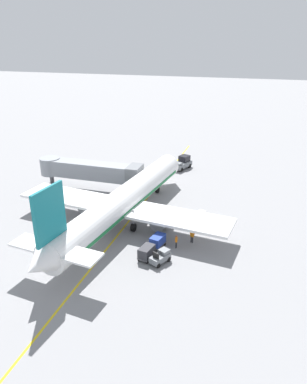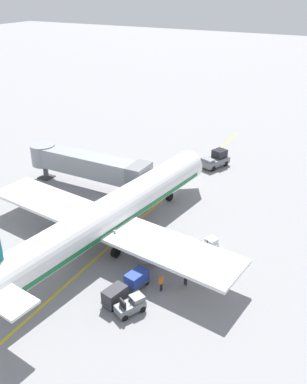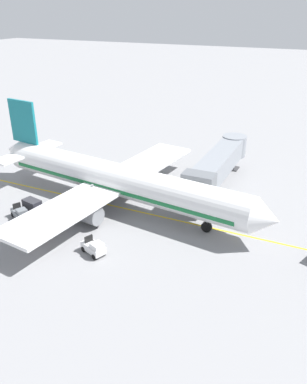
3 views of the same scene
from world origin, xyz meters
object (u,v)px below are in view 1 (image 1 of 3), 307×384
Objects in this scene: baggage_tug_trailing at (199,217)px; baggage_cart_front at (158,241)px; jet_bridge at (89,170)px; baggage_cart_second_in_train at (147,252)px; baggage_tug_lead at (161,257)px; ground_crew_wing_walker at (192,236)px; parked_airliner at (124,201)px; ground_crew_marshaller at (165,219)px; pushback_tractor at (182,163)px; ground_crew_loader at (176,241)px.

baggage_cart_front is at bearing -113.65° from baggage_tug_trailing.
jet_bridge reaches higher than baggage_cart_second_in_train.
ground_crew_wing_walker is (2.51, 5.35, 0.24)m from baggage_tug_lead.
parked_airliner is at bearing 133.24° from baggage_tug_lead.
baggage_cart_front is 5.72m from ground_crew_marshaller.
jet_bridge is 19.50m from pushback_tractor.
parked_airliner is 22.09× the size of ground_crew_marshaller.
ground_crew_loader is 5.83m from ground_crew_marshaller.
baggage_cart_second_in_train is 4.30m from ground_crew_loader.
parked_airliner is 13.47× the size of baggage_tug_lead.
parked_airliner is 6.08m from ground_crew_marshaller.
pushback_tractor is 2.89× the size of ground_crew_wing_walker.
jet_bridge is at bearing 136.08° from parked_airliner.
ground_crew_marshaller is (-0.17, 8.46, 0.00)m from baggage_cart_second_in_train.
ground_crew_loader is at bearing -37.08° from jet_bridge.
ground_crew_loader is (-1.34, -7.44, 0.24)m from baggage_tug_trailing.
pushback_tractor is (12.10, 15.11, -2.36)m from jet_bridge.
ground_crew_marshaller is at bearing 119.11° from ground_crew_loader.
jet_bridge reaches higher than ground_crew_wing_walker.
baggage_cart_front is (6.28, -4.98, -2.24)m from parked_airliner.
pushback_tractor is at bearing 97.36° from baggage_cart_front.
baggage_cart_second_in_train is 1.76× the size of ground_crew_wing_walker.
ground_crew_loader reaches higher than baggage_tug_lead.
jet_bridge reaches higher than ground_crew_loader.
parked_airliner is 22.09× the size of ground_crew_loader.
baggage_cart_second_in_train is at bearing -110.37° from baggage_tug_trailing.
jet_bridge is at bearing 138.15° from baggage_cart_front.
jet_bridge is at bearing -128.70° from pushback_tractor.
pushback_tractor is at bearing 108.90° from baggage_tug_trailing.
baggage_tug_lead is 1.64× the size of ground_crew_wing_walker.
ground_crew_loader reaches higher than baggage_tug_trailing.
baggage_tug_trailing is 1.64× the size of ground_crew_wing_walker.
parked_airliner reaches higher than ground_crew_marshaller.
baggage_cart_second_in_train is 1.76× the size of ground_crew_marshaller.
baggage_cart_front and baggage_cart_second_in_train have the same top height.
parked_airliner is 11.25m from baggage_tug_lead.
pushback_tractor reaches higher than baggage_cart_second_in_train.
ground_crew_loader is (0.94, 3.60, 0.24)m from baggage_tug_lead.
ground_crew_marshaller is at bearing 102.34° from baggage_tug_lead.
ground_crew_marshaller reaches higher than baggage_tug_lead.
jet_bridge is 20.56m from baggage_tug_trailing.
baggage_tug_trailing is at bearing 92.30° from ground_crew_wing_walker.
pushback_tractor is at bearing 51.30° from jet_bridge.
ground_crew_wing_walker reaches higher than baggage_tug_trailing.
baggage_tug_lead and baggage_tug_trailing have the same top height.
ground_crew_wing_walker is at bearing -14.76° from parked_airliner.
pushback_tractor reaches higher than ground_crew_loader.
baggage_tug_lead reaches higher than baggage_cart_front.
jet_bridge is (-9.61, 9.25, 0.27)m from parked_airliner.
baggage_cart_second_in_train is at bearing -88.87° from ground_crew_marshaller.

